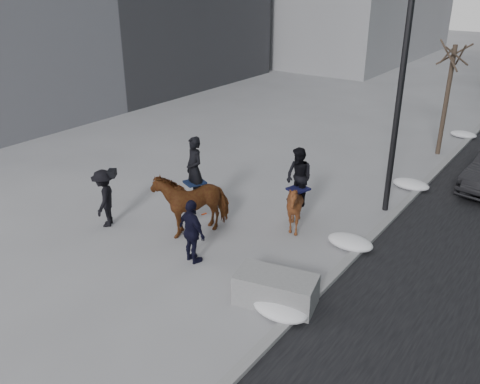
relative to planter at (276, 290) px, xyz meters
The scene contains 10 objects.
ground 2.51m from the planter, 163.27° to the left, with size 120.00×120.00×0.00m, color gray.
curb 10.74m from the planter, 86.67° to the left, with size 0.25×90.00×0.12m, color gray.
planter is the anchor object (origin of this frame).
tree_near 12.86m from the planter, 89.89° to the left, with size 1.20×1.20×4.90m, color #33241E, non-canonical shape.
mounted_left 4.33m from the planter, 156.49° to the left, with size 1.77×2.37×2.79m.
mounted_right 3.68m from the planter, 113.13° to the left, with size 1.70×1.81×2.51m.
feeder 2.79m from the planter, behind, with size 1.10×0.98×1.75m.
camera_crew 6.21m from the planter, behind, with size 1.19×1.30×1.75m.
lamppost 7.63m from the planter, 87.88° to the left, with size 0.25×2.25×9.09m.
snow_piles 5.81m from the planter, 86.80° to the left, with size 1.34×16.71×0.34m.
Camera 1 is at (7.35, -9.05, 7.07)m, focal length 38.00 mm.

